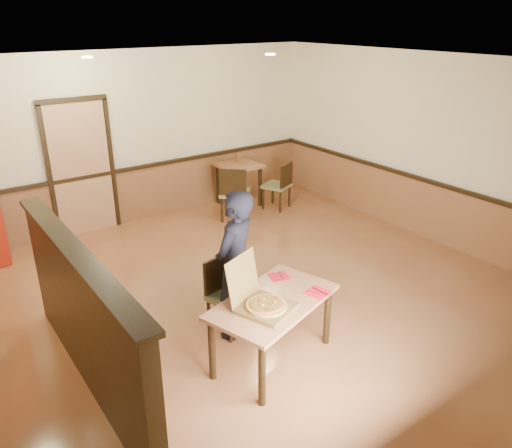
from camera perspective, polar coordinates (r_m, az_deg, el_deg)
The scene contains 23 objects.
floor at distance 6.13m, azimuth -0.55°, elevation -9.58°, with size 7.00×7.00×0.00m, color #BB7348.
ceiling at distance 5.19m, azimuth -0.67°, elevation 17.44°, with size 7.00×7.00×0.00m, color black.
wall_back at distance 8.49m, azimuth -14.57°, elevation 9.31°, with size 7.00×7.00×0.00m, color #F4E8BF.
wall_right at distance 7.97m, azimuth 20.60°, elevation 7.70°, with size 7.00×7.00×0.00m, color #F4E8BF.
wainscot_back at distance 8.73m, azimuth -13.89°, elevation 3.21°, with size 7.00×0.04×0.90m, color brown.
chair_rail_back at distance 8.57m, azimuth -14.13°, elevation 6.14°, with size 7.00×0.06×0.06m, color black.
wainscot_right at distance 8.22m, azimuth 19.57°, elevation 1.30°, with size 0.04×7.00×0.90m, color brown.
chair_rail_right at distance 8.05m, azimuth 19.93°, elevation 4.37°, with size 0.06×7.00×0.06m, color black.
back_door at distance 8.30m, azimuth -19.35°, elevation 5.92°, with size 0.90×0.06×2.10m, color tan.
booth_partition at distance 4.87m, azimuth -19.01°, elevation -10.21°, with size 0.20×3.10×1.44m.
spot_b at distance 7.09m, azimuth -18.75°, elevation 17.62°, with size 0.14×0.14×0.02m, color beige.
spot_c at distance 7.23m, azimuth 1.65°, elevation 18.83°, with size 0.14×0.14×0.02m, color beige.
main_table at distance 5.00m, azimuth 1.95°, elevation -9.72°, with size 1.49×1.11×0.71m.
diner_chair at distance 5.57m, azimuth -3.42°, elevation -7.76°, with size 0.49×0.49×0.84m.
side_chair_left at distance 8.45m, azimuth -2.49°, elevation 3.74°, with size 0.67×0.67×0.96m.
side_chair_right at distance 9.00m, azimuth 2.73°, elevation 4.61°, with size 0.56×0.56×0.86m.
side_table at distance 9.16m, azimuth -1.98°, elevation 5.77°, with size 0.72×0.72×0.77m.
diner at distance 5.30m, azimuth -2.38°, elevation -4.76°, with size 0.61×0.40×1.67m, color black.
pizza_box at distance 4.78m, azimuth 0.68°, elevation -8.95°, with size 0.63×0.68×0.49m.
pizza at distance 4.77m, azimuth 1.20°, elevation -9.28°, with size 0.39×0.39×0.03m, color #D3984C.
napkin_near at distance 5.09m, azimuth 7.06°, elevation -7.79°, with size 0.26×0.26×0.01m.
napkin_far at distance 5.35m, azimuth 2.65°, elevation -6.01°, with size 0.25×0.25×0.01m.
condiment at distance 9.19m, azimuth -1.99°, elevation 7.49°, with size 0.06×0.06×0.16m, color brown.
Camera 1 is at (-2.98, -4.22, 3.30)m, focal length 35.00 mm.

